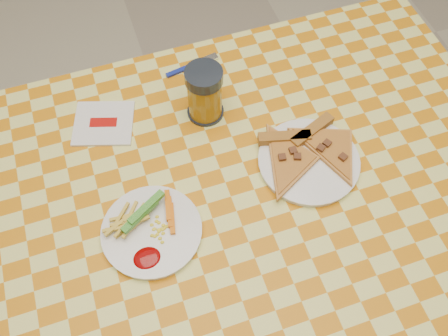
{
  "coord_description": "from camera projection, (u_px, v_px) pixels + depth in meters",
  "views": [
    {
      "loc": [
        -0.17,
        -0.45,
        1.66
      ],
      "look_at": [
        0.0,
        0.06,
        0.78
      ],
      "focal_mm": 40.0,
      "sensor_mm": 36.0,
      "label": 1
    }
  ],
  "objects": [
    {
      "name": "fork",
      "position": [
        193.0,
        65.0,
        1.2
      ],
      "size": [
        0.14,
        0.04,
        0.01
      ],
      "rotation": [
        0.0,
        0.0,
        0.18
      ],
      "color": "navy",
      "rests_on": "table"
    },
    {
      "name": "ground",
      "position": [
        228.0,
        302.0,
        1.67
      ],
      "size": [
        8.0,
        8.0,
        0.0
      ],
      "primitive_type": "plane",
      "color": "beige",
      "rests_on": "ground"
    },
    {
      "name": "table",
      "position": [
        230.0,
        212.0,
        1.09
      ],
      "size": [
        1.28,
        0.88,
        0.76
      ],
      "color": "white",
      "rests_on": "ground"
    },
    {
      "name": "pizza_slices",
      "position": [
        308.0,
        152.0,
        1.05
      ],
      "size": [
        0.3,
        0.25,
        0.02
      ],
      "color": "gold",
      "rests_on": "plate_right"
    },
    {
      "name": "plate_left",
      "position": [
        152.0,
        232.0,
        0.98
      ],
      "size": [
        0.22,
        0.22,
        0.01
      ],
      "primitive_type": "cylinder",
      "rotation": [
        0.0,
        0.0,
        0.16
      ],
      "color": "white",
      "rests_on": "table"
    },
    {
      "name": "plate_right",
      "position": [
        309.0,
        162.0,
        1.06
      ],
      "size": [
        0.26,
        0.26,
        0.01
      ],
      "primitive_type": "cylinder",
      "rotation": [
        0.0,
        0.0,
        0.28
      ],
      "color": "white",
      "rests_on": "table"
    },
    {
      "name": "drink_glass",
      "position": [
        205.0,
        94.0,
        1.08
      ],
      "size": [
        0.08,
        0.08,
        0.13
      ],
      "color": "black",
      "rests_on": "table"
    },
    {
      "name": "napkin",
      "position": [
        104.0,
        123.0,
        1.12
      ],
      "size": [
        0.16,
        0.15,
        0.01
      ],
      "rotation": [
        0.0,
        0.0,
        -0.31
      ],
      "color": "silver",
      "rests_on": "table"
    },
    {
      "name": "fries_veggies",
      "position": [
        145.0,
        223.0,
        0.97
      ],
      "size": [
        0.16,
        0.15,
        0.04
      ],
      "color": "gold",
      "rests_on": "plate_left"
    }
  ]
}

